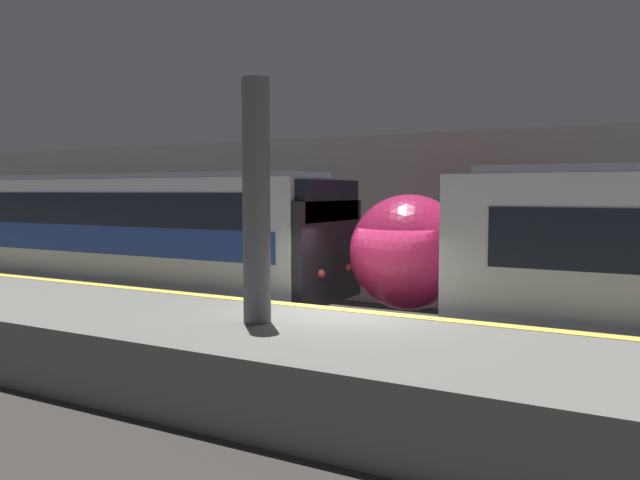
% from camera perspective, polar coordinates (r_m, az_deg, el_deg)
% --- Properties ---
extents(ground_plane, '(120.00, 120.00, 0.00)m').
position_cam_1_polar(ground_plane, '(11.70, 2.35, -11.59)').
color(ground_plane, '#33302D').
extents(platform, '(40.00, 3.74, 1.12)m').
position_cam_1_polar(platform, '(9.96, -2.48, -11.14)').
color(platform, slate).
rests_on(platform, ground).
extents(station_rear_barrier, '(50.00, 0.15, 4.84)m').
position_cam_1_polar(station_rear_barrier, '(17.30, 11.88, 1.68)').
color(station_rear_barrier, '#9E998E').
rests_on(station_rear_barrier, ground).
extents(support_pillar_near, '(0.45, 0.45, 3.92)m').
position_cam_1_polar(support_pillar_near, '(10.07, -5.83, 3.49)').
color(support_pillar_near, '#56565B').
rests_on(support_pillar_near, platform).
extents(train_boxy, '(18.31, 2.89, 3.68)m').
position_cam_1_polar(train_boxy, '(19.64, -23.08, 0.21)').
color(train_boxy, black).
rests_on(train_boxy, ground).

